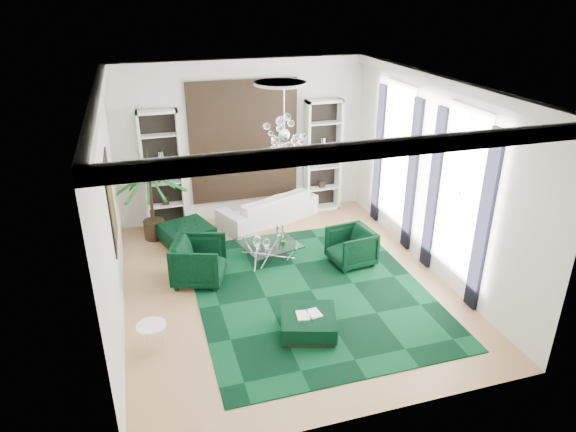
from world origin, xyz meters
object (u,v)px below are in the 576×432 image
object	(u,v)px
sofa	(268,207)
side_table	(153,337)
armchair_left	(199,261)
armchair_right	(351,247)
coffee_table	(268,250)
ottoman_front	(308,324)
palm	(149,185)
ottoman_side	(187,235)

from	to	relation	value
sofa	side_table	size ratio (longest dim) A/B	5.31
armchair_left	side_table	bearing A→B (deg)	171.17
armchair_right	coffee_table	size ratio (longest dim) A/B	0.76
side_table	coffee_table	bearing A→B (deg)	43.10
armchair_left	ottoman_front	world-z (taller)	armchair_left
coffee_table	palm	bearing A→B (deg)	142.74
armchair_right	side_table	xyz separation A→B (m)	(-4.07, -1.65, -0.16)
ottoman_front	side_table	bearing A→B (deg)	172.80
sofa	armchair_left	size ratio (longest dim) A/B	2.56
coffee_table	sofa	bearing A→B (deg)	75.41
armchair_left	palm	world-z (taller)	palm
coffee_table	palm	xyz separation A→B (m)	(-2.23, 1.70, 1.11)
ottoman_front	palm	size ratio (longest dim) A/B	0.34
armchair_right	coffee_table	xyz separation A→B (m)	(-1.58, 0.68, -0.19)
coffee_table	ottoman_side	size ratio (longest dim) A/B	1.11
ottoman_front	palm	bearing A→B (deg)	116.96
sofa	palm	distance (m)	2.87
coffee_table	side_table	size ratio (longest dim) A/B	2.39
armchair_left	coffee_table	distance (m)	1.60
armchair_right	side_table	distance (m)	4.40
ottoman_side	palm	distance (m)	1.37
side_table	ottoman_side	bearing A→B (deg)	75.02
side_table	palm	xyz separation A→B (m)	(0.27, 4.03, 1.08)
side_table	palm	distance (m)	4.18
ottoman_side	palm	size ratio (longest dim) A/B	0.38
ottoman_side	side_table	world-z (taller)	side_table
ottoman_front	coffee_table	bearing A→B (deg)	89.60
armchair_right	sofa	bearing A→B (deg)	-163.49
armchair_left	palm	size ratio (longest dim) A/B	0.37
sofa	armchair_right	distance (m)	2.76
armchair_right	ottoman_side	xyz separation A→B (m)	(-3.14, 1.85, -0.16)
palm	armchair_right	bearing A→B (deg)	-32.02
armchair_right	ottoman_front	bearing A→B (deg)	-45.91
coffee_table	side_table	xyz separation A→B (m)	(-2.50, -2.34, 0.03)
sofa	armchair_left	bearing A→B (deg)	26.69
armchair_left	armchair_right	distance (m)	3.08
ottoman_front	armchair_right	bearing A→B (deg)	50.96
palm	ottoman_side	bearing A→B (deg)	-38.13
coffee_table	armchair_left	bearing A→B (deg)	-161.93
coffee_table	ottoman_front	distance (m)	2.65
armchair_left	coffee_table	world-z (taller)	armchair_left
side_table	armchair_left	bearing A→B (deg)	61.65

